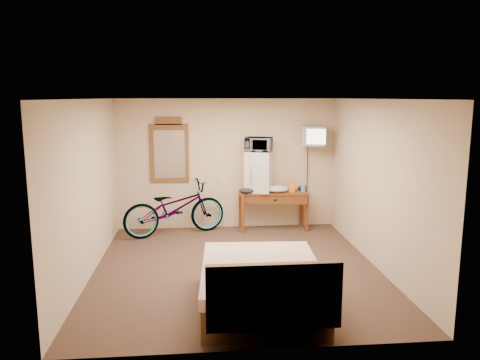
# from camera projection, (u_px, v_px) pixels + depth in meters

# --- Properties ---
(room) EXTENTS (4.60, 4.64, 2.50)m
(room) POSITION_uv_depth(u_px,v_px,m) (236.00, 186.00, 6.77)
(room) COLOR #3F2A1F
(room) RESTS_ON ground
(desk) EXTENTS (1.37, 0.64, 0.75)m
(desk) POSITION_uv_depth(u_px,v_px,m) (274.00, 198.00, 8.92)
(desk) COLOR brown
(desk) RESTS_ON floor
(mini_fridge) EXTENTS (0.59, 0.57, 0.77)m
(mini_fridge) POSITION_uv_depth(u_px,v_px,m) (258.00, 172.00, 8.84)
(mini_fridge) COLOR silver
(mini_fridge) RESTS_ON desk
(microwave) EXTENTS (0.56, 0.46, 0.26)m
(microwave) POSITION_uv_depth(u_px,v_px,m) (259.00, 144.00, 8.75)
(microwave) COLOR silver
(microwave) RESTS_ON mini_fridge
(snack_bag) EXTENTS (0.11, 0.07, 0.22)m
(snack_bag) POSITION_uv_depth(u_px,v_px,m) (292.00, 186.00, 8.86)
(snack_bag) COLOR orange
(snack_bag) RESTS_ON desk
(blue_cup) EXTENTS (0.09, 0.09, 0.15)m
(blue_cup) POSITION_uv_depth(u_px,v_px,m) (303.00, 188.00, 8.87)
(blue_cup) COLOR #3E95D4
(blue_cup) RESTS_ON desk
(cloth_cream) EXTENTS (0.41, 0.32, 0.13)m
(cloth_cream) POSITION_uv_depth(u_px,v_px,m) (277.00, 189.00, 8.83)
(cloth_cream) COLOR beige
(cloth_cream) RESTS_ON desk
(cloth_dark_a) EXTENTS (0.29, 0.22, 0.11)m
(cloth_dark_a) POSITION_uv_depth(u_px,v_px,m) (247.00, 190.00, 8.74)
(cloth_dark_a) COLOR black
(cloth_dark_a) RESTS_ON desk
(cloth_dark_b) EXTENTS (0.19, 0.16, 0.09)m
(cloth_dark_b) POSITION_uv_depth(u_px,v_px,m) (302.00, 188.00, 9.02)
(cloth_dark_b) COLOR black
(cloth_dark_b) RESTS_ON desk
(crt_television) EXTENTS (0.50, 0.60, 0.37)m
(crt_television) POSITION_uv_depth(u_px,v_px,m) (314.00, 136.00, 8.80)
(crt_television) COLOR black
(crt_television) RESTS_ON room
(wall_mirror) EXTENTS (0.73, 0.04, 1.24)m
(wall_mirror) POSITION_uv_depth(u_px,v_px,m) (169.00, 151.00, 8.86)
(wall_mirror) COLOR brown
(wall_mirror) RESTS_ON room
(bicycle) EXTENTS (2.03, 1.26, 1.01)m
(bicycle) POSITION_uv_depth(u_px,v_px,m) (175.00, 208.00, 8.63)
(bicycle) COLOR black
(bicycle) RESTS_ON floor
(bed) EXTENTS (1.53, 1.98, 0.90)m
(bed) POSITION_uv_depth(u_px,v_px,m) (262.00, 286.00, 5.60)
(bed) COLOR brown
(bed) RESTS_ON floor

